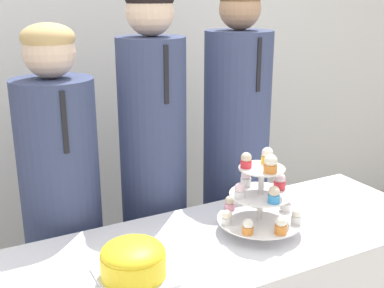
{
  "coord_description": "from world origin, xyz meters",
  "views": [
    {
      "loc": [
        -0.76,
        -0.99,
        1.53
      ],
      "look_at": [
        -0.07,
        0.32,
        1.08
      ],
      "focal_mm": 45.0,
      "sensor_mm": 36.0,
      "label": 1
    }
  ],
  "objects_px": {
    "student_0": "(64,220)",
    "student_1": "(154,184)",
    "cupcake_stand": "(262,197)",
    "student_2": "(235,171)",
    "round_cake": "(133,260)"
  },
  "relations": [
    {
      "from": "round_cake",
      "to": "student_2",
      "type": "xyz_separation_m",
      "value": [
        0.73,
        0.57,
        -0.03
      ]
    },
    {
      "from": "student_2",
      "to": "student_1",
      "type": "bearing_deg",
      "value": -180.0
    },
    {
      "from": "student_1",
      "to": "student_2",
      "type": "bearing_deg",
      "value": 0.0
    },
    {
      "from": "cupcake_stand",
      "to": "student_2",
      "type": "bearing_deg",
      "value": 66.63
    },
    {
      "from": "student_1",
      "to": "student_2",
      "type": "height_order",
      "value": "student_2"
    },
    {
      "from": "student_2",
      "to": "round_cake",
      "type": "bearing_deg",
      "value": -142.14
    },
    {
      "from": "student_0",
      "to": "student_1",
      "type": "xyz_separation_m",
      "value": [
        0.39,
        0.0,
        0.08
      ]
    },
    {
      "from": "student_0",
      "to": "cupcake_stand",
      "type": "bearing_deg",
      "value": -40.08
    },
    {
      "from": "cupcake_stand",
      "to": "student_2",
      "type": "xyz_separation_m",
      "value": [
        0.21,
        0.5,
        -0.1
      ]
    },
    {
      "from": "cupcake_stand",
      "to": "student_2",
      "type": "distance_m",
      "value": 0.55
    },
    {
      "from": "round_cake",
      "to": "student_2",
      "type": "distance_m",
      "value": 0.92
    },
    {
      "from": "cupcake_stand",
      "to": "student_0",
      "type": "bearing_deg",
      "value": 139.92
    },
    {
      "from": "student_1",
      "to": "student_2",
      "type": "xyz_separation_m",
      "value": [
        0.41,
        0.0,
        -0.01
      ]
    },
    {
      "from": "round_cake",
      "to": "student_1",
      "type": "distance_m",
      "value": 0.65
    },
    {
      "from": "student_1",
      "to": "round_cake",
      "type": "bearing_deg",
      "value": -119.12
    }
  ]
}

